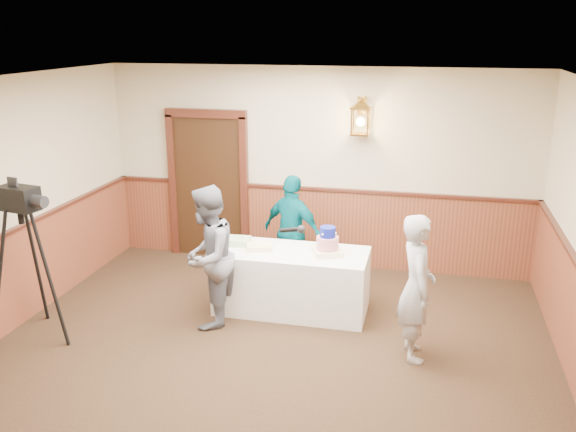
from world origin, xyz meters
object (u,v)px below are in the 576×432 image
(display_table, at_px, (292,281))
(baker, at_px, (416,287))
(tiered_cake, at_px, (327,244))
(sheet_cake_yellow, at_px, (259,247))
(sheet_cake_green, at_px, (236,241))
(tv_camera_rig, at_px, (28,272))
(assistant_p, at_px, (293,232))
(interviewer, at_px, (208,257))

(display_table, bearing_deg, baker, -27.92)
(tiered_cake, distance_m, baker, 1.32)
(display_table, bearing_deg, tiered_cake, 1.35)
(sheet_cake_yellow, relative_size, sheet_cake_green, 0.93)
(tiered_cake, height_order, tv_camera_rig, tv_camera_rig)
(baker, bearing_deg, tiered_cake, 40.96)
(sheet_cake_yellow, xyz_separation_m, assistant_p, (0.24, 0.74, -0.03))
(interviewer, relative_size, assistant_p, 1.09)
(assistant_p, bearing_deg, interviewer, 85.11)
(display_table, relative_size, tiered_cake, 4.31)
(tiered_cake, xyz_separation_m, sheet_cake_yellow, (-0.82, -0.03, -0.10))
(sheet_cake_green, xyz_separation_m, assistant_p, (0.57, 0.62, -0.04))
(display_table, height_order, sheet_cake_green, sheet_cake_green)
(sheet_cake_green, bearing_deg, interviewer, -100.09)
(sheet_cake_yellow, height_order, sheet_cake_green, sheet_cake_green)
(interviewer, bearing_deg, tiered_cake, 117.21)
(tv_camera_rig, bearing_deg, baker, 18.14)
(display_table, height_order, assistant_p, assistant_p)
(sheet_cake_yellow, xyz_separation_m, tv_camera_rig, (-2.21, -1.31, -0.01))
(interviewer, height_order, tv_camera_rig, tv_camera_rig)
(tv_camera_rig, bearing_deg, interviewer, 33.73)
(sheet_cake_green, height_order, tv_camera_rig, tv_camera_rig)
(sheet_cake_yellow, relative_size, assistant_p, 0.20)
(sheet_cake_green, bearing_deg, sheet_cake_yellow, -20.21)
(tiered_cake, relative_size, sheet_cake_yellow, 1.40)
(assistant_p, bearing_deg, tv_camera_rig, 63.02)
(display_table, bearing_deg, interviewer, -145.83)
(sheet_cake_green, bearing_deg, tv_camera_rig, -142.77)
(tiered_cake, bearing_deg, sheet_cake_yellow, -178.05)
(tiered_cake, xyz_separation_m, assistant_p, (-0.58, 0.71, -0.13))
(baker, distance_m, tv_camera_rig, 4.11)
(sheet_cake_yellow, relative_size, tv_camera_rig, 0.17)
(baker, bearing_deg, sheet_cake_green, 56.05)
(display_table, relative_size, baker, 1.17)
(display_table, distance_m, interviewer, 1.11)
(sheet_cake_green, height_order, baker, baker)
(baker, relative_size, tv_camera_rig, 0.90)
(sheet_cake_green, height_order, interviewer, interviewer)
(display_table, bearing_deg, sheet_cake_green, 171.92)
(sheet_cake_yellow, distance_m, interviewer, 0.71)
(display_table, height_order, baker, baker)
(tiered_cake, height_order, interviewer, interviewer)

